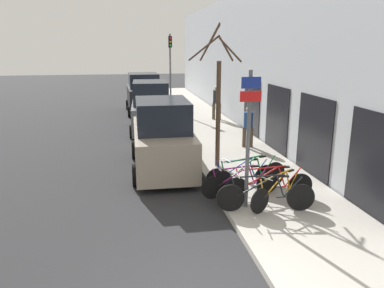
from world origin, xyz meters
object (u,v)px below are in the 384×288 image
at_px(bicycle_4, 248,177).
at_px(pedestrian_near, 248,124).
at_px(signpost, 248,134).
at_px(parked_car_1, 151,109).
at_px(bicycle_0, 266,195).
at_px(bicycle_3, 240,183).
at_px(parked_car_0, 162,139).
at_px(street_tree, 217,100).
at_px(parked_car_2, 144,95).
at_px(pedestrian_far, 217,100).
at_px(bicycle_5, 242,175).
at_px(traffic_light, 170,62).
at_px(bicycle_1, 280,191).
at_px(bicycle_2, 268,186).

xyz_separation_m(bicycle_4, pedestrian_near, (1.45, 4.46, 0.50)).
distance_m(signpost, parked_car_1, 9.66).
bearing_deg(bicycle_0, bicycle_3, 26.52).
distance_m(parked_car_0, street_tree, 2.16).
relative_size(bicycle_3, parked_car_2, 0.49).
height_order(bicycle_0, pedestrian_near, pedestrian_near).
xyz_separation_m(parked_car_1, pedestrian_near, (3.45, -4.09, -0.00)).
bearing_deg(parked_car_2, pedestrian_far, -45.93).
xyz_separation_m(bicycle_5, pedestrian_near, (1.53, 4.12, 0.55)).
distance_m(signpost, traffic_light, 14.22).
distance_m(bicycle_4, traffic_light, 13.48).
bearing_deg(bicycle_0, bicycle_1, -50.88).
bearing_deg(parked_car_0, parked_car_1, 90.61).
relative_size(bicycle_4, parked_car_2, 0.54).
relative_size(parked_car_1, pedestrian_far, 2.45).
bearing_deg(bicycle_5, signpost, 165.12).
height_order(parked_car_0, pedestrian_far, parked_car_0).
distance_m(bicycle_4, pedestrian_far, 10.37).
xyz_separation_m(bicycle_4, parked_car_0, (-2.03, 2.71, 0.49)).
bearing_deg(pedestrian_near, street_tree, -117.07).
relative_size(bicycle_1, bicycle_3, 0.88).
distance_m(pedestrian_near, traffic_light, 9.21).
distance_m(bicycle_2, traffic_light, 14.14).
xyz_separation_m(signpost, parked_car_0, (-1.67, 3.64, -0.92)).
height_order(parked_car_0, pedestrian_near, parked_car_0).
height_order(bicycle_4, bicycle_5, bicycle_4).
distance_m(bicycle_3, bicycle_5, 0.64).
bearing_deg(pedestrian_far, pedestrian_near, -77.45).
xyz_separation_m(bicycle_3, traffic_light, (-0.18, 13.51, 2.52)).
relative_size(bicycle_0, bicycle_2, 0.98).
height_order(bicycle_3, pedestrian_near, pedestrian_near).
height_order(bicycle_5, street_tree, street_tree).
distance_m(signpost, bicycle_0, 1.51).
xyz_separation_m(bicycle_2, traffic_light, (-0.80, 13.90, 2.49)).
bearing_deg(street_tree, bicycle_0, -85.03).
relative_size(signpost, bicycle_0, 1.42).
bearing_deg(parked_car_2, pedestrian_near, -71.14).
distance_m(bicycle_0, bicycle_2, 0.67).
relative_size(bicycle_2, pedestrian_near, 1.51).
bearing_deg(bicycle_5, parked_car_0, 37.05).
relative_size(bicycle_0, parked_car_0, 0.52).
height_order(bicycle_1, parked_car_1, parked_car_1).
bearing_deg(bicycle_3, bicycle_2, -126.69).
xyz_separation_m(parked_car_0, parked_car_2, (-0.04, 11.09, 0.04)).
height_order(parked_car_2, street_tree, street_tree).
height_order(bicycle_3, street_tree, street_tree).
height_order(bicycle_2, parked_car_1, parked_car_1).
distance_m(bicycle_4, pedestrian_near, 4.71).
xyz_separation_m(signpost, pedestrian_near, (1.81, 5.39, -0.91)).
height_order(signpost, street_tree, street_tree).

